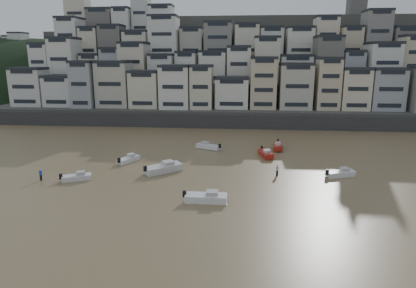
# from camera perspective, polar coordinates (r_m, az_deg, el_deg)

# --- Properties ---
(ground) EXTENTS (400.00, 400.00, 0.00)m
(ground) POSITION_cam_1_polar(r_m,az_deg,el_deg) (35.95, -20.05, -17.19)
(ground) COLOR olive
(ground) RESTS_ON ground
(harbor_wall) EXTENTS (140.00, 3.00, 3.50)m
(harbor_wall) POSITION_cam_1_polar(r_m,az_deg,el_deg) (94.17, 2.62, 3.58)
(harbor_wall) COLOR #38383A
(harbor_wall) RESTS_ON ground
(hillside) EXTENTS (141.04, 66.00, 50.00)m
(hillside) POSITION_cam_1_polar(r_m,az_deg,el_deg) (132.61, 5.63, 11.27)
(hillside) COLOR #4C4C47
(hillside) RESTS_ON ground
(headland) EXTENTS (216.00, 135.00, 53.33)m
(headland) POSITION_cam_1_polar(r_m,az_deg,el_deg) (196.87, -28.61, 6.61)
(headland) COLOR black
(headland) RESTS_ON ground
(boat_j) EXTENTS (4.75, 3.25, 1.24)m
(boat_j) POSITION_cam_1_polar(r_m,az_deg,el_deg) (57.86, -19.57, -4.68)
(boat_j) COLOR silver
(boat_j) RESTS_ON ground
(boat_i) EXTENTS (2.38, 5.78, 1.54)m
(boat_i) POSITION_cam_1_polar(r_m,az_deg,el_deg) (73.62, 10.70, -0.21)
(boat_i) COLOR #A42214
(boat_i) RESTS_ON ground
(boat_d) EXTENTS (5.06, 3.04, 1.31)m
(boat_d) POSITION_cam_1_polar(r_m,az_deg,el_deg) (59.65, 19.73, -4.12)
(boat_d) COLOR white
(boat_d) RESTS_ON ground
(boat_h) EXTENTS (5.65, 3.89, 1.47)m
(boat_h) POSITION_cam_1_polar(r_m,az_deg,el_deg) (72.50, 0.04, -0.21)
(boat_h) COLOR silver
(boat_h) RESTS_ON ground
(boat_f) EXTENTS (3.55, 5.04, 1.32)m
(boat_f) POSITION_cam_1_polar(r_m,az_deg,el_deg) (65.12, -12.11, -2.17)
(boat_f) COLOR white
(boat_f) RESTS_ON ground
(boat_e) EXTENTS (2.96, 5.65, 1.47)m
(boat_e) POSITION_cam_1_polar(r_m,az_deg,el_deg) (67.86, 8.85, -1.33)
(boat_e) COLOR #AA1E14
(boat_e) RESTS_ON ground
(boat_c) EXTENTS (6.37, 5.99, 1.80)m
(boat_c) POSITION_cam_1_polar(r_m,az_deg,el_deg) (58.49, -6.90, -3.50)
(boat_c) COLOR silver
(boat_c) RESTS_ON ground
(boat_a) EXTENTS (5.71, 1.89, 1.56)m
(boat_a) POSITION_cam_1_polar(r_m,az_deg,el_deg) (46.60, -0.31, -8.04)
(boat_a) COLOR white
(boat_a) RESTS_ON ground
(person_blue) EXTENTS (0.44, 0.44, 1.74)m
(person_blue) POSITION_cam_1_polar(r_m,az_deg,el_deg) (59.69, -24.35, -4.31)
(person_blue) COLOR blue
(person_blue) RESTS_ON ground
(person_pink) EXTENTS (0.44, 0.44, 1.74)m
(person_pink) POSITION_cam_1_polar(r_m,az_deg,el_deg) (57.47, 10.60, -3.97)
(person_pink) COLOR pink
(person_pink) RESTS_ON ground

